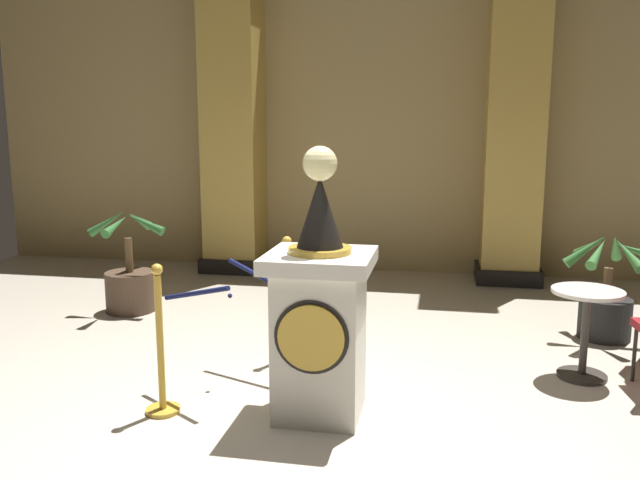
{
  "coord_description": "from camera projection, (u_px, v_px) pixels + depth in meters",
  "views": [
    {
      "loc": [
        0.99,
        -4.11,
        1.96
      ],
      "look_at": [
        0.19,
        0.0,
        1.23
      ],
      "focal_mm": 35.79,
      "sensor_mm": 36.0,
      "label": 1
    }
  ],
  "objects": [
    {
      "name": "stanchion_far",
      "position": [
        161.0,
        361.0,
        4.41
      ],
      "size": [
        0.24,
        0.24,
        1.07
      ],
      "color": "gold",
      "rests_on": "ground_plane"
    },
    {
      "name": "column_left",
      "position": [
        234.0,
        132.0,
        8.72
      ],
      "size": [
        0.89,
        0.89,
        3.85
      ],
      "color": "black",
      "rests_on": "ground_plane"
    },
    {
      "name": "potted_palm_left",
      "position": [
        130.0,
        283.0,
        6.9
      ],
      "size": [
        0.86,
        0.86,
        1.14
      ],
      "color": "#4C3828",
      "rests_on": "ground_plane"
    },
    {
      "name": "velvet_rope",
      "position": [
        230.0,
        285.0,
        4.86
      ],
      "size": [
        0.93,
        0.94,
        0.22
      ],
      "color": "#141947"
    },
    {
      "name": "stanchion_near",
      "position": [
        287.0,
        316.0,
        5.45
      ],
      "size": [
        0.24,
        0.24,
        1.07
      ],
      "color": "gold",
      "rests_on": "ground_plane"
    },
    {
      "name": "ground_plane",
      "position": [
        293.0,
        410.0,
        4.5
      ],
      "size": [
        11.12,
        11.12,
        0.0
      ],
      "primitive_type": "plane",
      "color": "beige"
    },
    {
      "name": "back_wall",
      "position": [
        372.0,
        125.0,
        8.72
      ],
      "size": [
        11.12,
        0.16,
        4.01
      ],
      "primitive_type": "cube",
      "color": "tan",
      "rests_on": "ground_plane"
    },
    {
      "name": "potted_palm_right",
      "position": [
        606.0,
        302.0,
        5.99
      ],
      "size": [
        0.88,
        0.8,
        1.04
      ],
      "color": "black",
      "rests_on": "ground_plane"
    },
    {
      "name": "column_right",
      "position": [
        514.0,
        133.0,
        8.02
      ],
      "size": [
        0.85,
        0.85,
        3.85
      ],
      "color": "black",
      "rests_on": "ground_plane"
    },
    {
      "name": "pedestal_clock",
      "position": [
        320.0,
        314.0,
        4.33
      ],
      "size": [
        0.71,
        0.71,
        1.85
      ],
      "color": "silver",
      "rests_on": "ground_plane"
    },
    {
      "name": "cafe_table",
      "position": [
        586.0,
        322.0,
        5.02
      ],
      "size": [
        0.55,
        0.55,
        0.72
      ],
      "color": "#332D28",
      "rests_on": "ground_plane"
    }
  ]
}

